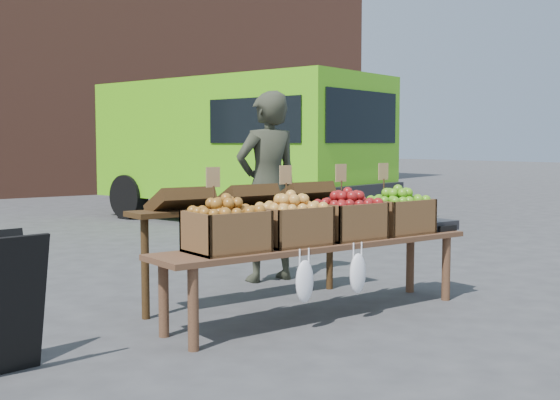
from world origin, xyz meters
TOP-DOWN VIEW (x-y plane):
  - ground at (0.00, 0.00)m, footprint 80.00×80.00m
  - delivery_van at (2.52, 5.91)m, footprint 3.59×5.66m
  - vendor at (-0.15, 1.35)m, footprint 0.69×0.48m
  - back_table at (-0.83, 0.70)m, footprint 2.10×0.44m
  - display_bench at (-0.65, -0.02)m, footprint 2.70×0.56m
  - crate_golden_apples at (-1.47, -0.02)m, footprint 0.50×0.40m
  - crate_russet_pears at (-0.92, -0.02)m, footprint 0.50×0.40m
  - crate_red_apples at (-0.37, -0.02)m, footprint 0.50×0.40m
  - crate_green_apples at (0.18, -0.02)m, footprint 0.50×0.40m
  - weighing_scale at (0.60, -0.02)m, footprint 0.34×0.30m

SIDE VIEW (x-z plane):
  - ground at x=0.00m, z-range 0.00..0.00m
  - display_bench at x=-0.65m, z-range 0.00..0.57m
  - back_table at x=-0.83m, z-range 0.00..1.04m
  - weighing_scale at x=0.60m, z-range 0.57..0.65m
  - crate_golden_apples at x=-1.47m, z-range 0.57..0.85m
  - crate_russet_pears at x=-0.92m, z-range 0.57..0.85m
  - crate_red_apples at x=-0.37m, z-range 0.57..0.85m
  - crate_green_apples at x=0.18m, z-range 0.57..0.85m
  - vendor at x=-0.15m, z-range 0.00..1.79m
  - delivery_van at x=2.52m, z-range 0.00..2.34m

